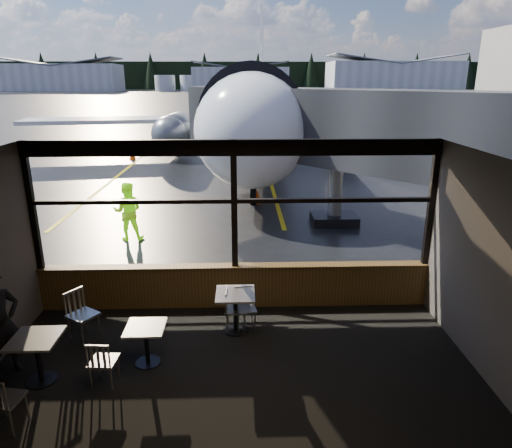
{
  "coord_description": "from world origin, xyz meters",
  "views": [
    {
      "loc": [
        0.15,
        -8.7,
        4.6
      ],
      "look_at": [
        0.46,
        1.0,
        1.5
      ],
      "focal_mm": 32.0,
      "sensor_mm": 36.0,
      "label": 1
    }
  ],
  "objects_px": {
    "airliner": "(259,64)",
    "chair_mid_s": "(104,362)",
    "cafe_table_mid": "(147,345)",
    "passenger": "(0,324)",
    "chair_near_w": "(236,310)",
    "jet_bridge": "(351,153)",
    "cafe_table_left": "(39,360)",
    "chair_near_n": "(245,309)",
    "cone_nose": "(257,196)",
    "cone_wing": "(132,155)",
    "cafe_table_near": "(236,312)",
    "chair_mid_w": "(83,316)",
    "chair_left_s": "(5,400)",
    "ground_crew": "(128,211)"
  },
  "relations": [
    {
      "from": "airliner",
      "to": "cafe_table_left",
      "type": "height_order",
      "value": "airliner"
    },
    {
      "from": "cone_wing",
      "to": "passenger",
      "type": "bearing_deg",
      "value": -82.71
    },
    {
      "from": "cafe_table_near",
      "to": "cafe_table_mid",
      "type": "relative_size",
      "value": 1.14
    },
    {
      "from": "cafe_table_mid",
      "to": "cone_wing",
      "type": "height_order",
      "value": "cafe_table_mid"
    },
    {
      "from": "chair_left_s",
      "to": "cone_nose",
      "type": "relative_size",
      "value": 1.61
    },
    {
      "from": "chair_mid_s",
      "to": "cafe_table_near",
      "type": "bearing_deg",
      "value": 41.71
    },
    {
      "from": "cafe_table_left",
      "to": "ground_crew",
      "type": "distance_m",
      "value": 6.79
    },
    {
      "from": "cafe_table_mid",
      "to": "airliner",
      "type": "bearing_deg",
      "value": 83.07
    },
    {
      "from": "cone_wing",
      "to": "chair_mid_s",
      "type": "bearing_deg",
      "value": -78.41
    },
    {
      "from": "jet_bridge",
      "to": "cafe_table_left",
      "type": "xyz_separation_m",
      "value": [
        -6.66,
        -7.94,
        -1.98
      ]
    },
    {
      "from": "ground_crew",
      "to": "cafe_table_left",
      "type": "bearing_deg",
      "value": 86.3
    },
    {
      "from": "cafe_table_left",
      "to": "chair_left_s",
      "type": "bearing_deg",
      "value": -91.3
    },
    {
      "from": "cafe_table_mid",
      "to": "passenger",
      "type": "height_order",
      "value": "passenger"
    },
    {
      "from": "cafe_table_left",
      "to": "chair_mid_s",
      "type": "xyz_separation_m",
      "value": [
        1.05,
        -0.11,
        0.02
      ]
    },
    {
      "from": "passenger",
      "to": "ground_crew",
      "type": "height_order",
      "value": "passenger"
    },
    {
      "from": "chair_near_n",
      "to": "passenger",
      "type": "xyz_separation_m",
      "value": [
        -3.9,
        -1.27,
        0.48
      ]
    },
    {
      "from": "chair_near_n",
      "to": "cafe_table_mid",
      "type": "bearing_deg",
      "value": 24.22
    },
    {
      "from": "jet_bridge",
      "to": "chair_near_n",
      "type": "distance_m",
      "value": 7.53
    },
    {
      "from": "cafe_table_near",
      "to": "chair_left_s",
      "type": "xyz_separation_m",
      "value": [
        -3.1,
        -2.43,
        0.04
      ]
    },
    {
      "from": "airliner",
      "to": "chair_mid_s",
      "type": "relative_size",
      "value": 42.98
    },
    {
      "from": "jet_bridge",
      "to": "cafe_table_mid",
      "type": "height_order",
      "value": "jet_bridge"
    },
    {
      "from": "cafe_table_near",
      "to": "chair_mid_w",
      "type": "distance_m",
      "value": 2.79
    },
    {
      "from": "cafe_table_mid",
      "to": "cafe_table_left",
      "type": "distance_m",
      "value": 1.66
    },
    {
      "from": "jet_bridge",
      "to": "chair_near_w",
      "type": "relative_size",
      "value": 13.17
    },
    {
      "from": "airliner",
      "to": "chair_near_n",
      "type": "relative_size",
      "value": 43.64
    },
    {
      "from": "chair_mid_s",
      "to": "cone_wing",
      "type": "relative_size",
      "value": 1.52
    },
    {
      "from": "chair_near_w",
      "to": "jet_bridge",
      "type": "bearing_deg",
      "value": 152.86
    },
    {
      "from": "chair_mid_w",
      "to": "cone_wing",
      "type": "relative_size",
      "value": 1.74
    },
    {
      "from": "chair_left_s",
      "to": "cone_wing",
      "type": "height_order",
      "value": "chair_left_s"
    },
    {
      "from": "airliner",
      "to": "chair_mid_s",
      "type": "xyz_separation_m",
      "value": [
        -3.25,
        -22.72,
        -5.03
      ]
    },
    {
      "from": "airliner",
      "to": "chair_left_s",
      "type": "height_order",
      "value": "airliner"
    },
    {
      "from": "cafe_table_mid",
      "to": "chair_mid_s",
      "type": "xyz_separation_m",
      "value": [
        -0.55,
        -0.54,
        0.06
      ]
    },
    {
      "from": "airliner",
      "to": "cone_wing",
      "type": "distance_m",
      "value": 9.31
    },
    {
      "from": "chair_near_w",
      "to": "cone_wing",
      "type": "xyz_separation_m",
      "value": [
        -6.39,
        19.63,
        -0.14
      ]
    },
    {
      "from": "chair_mid_w",
      "to": "jet_bridge",
      "type": "bearing_deg",
      "value": 171.29
    },
    {
      "from": "cafe_table_left",
      "to": "chair_near_n",
      "type": "xyz_separation_m",
      "value": [
        3.26,
        1.52,
        0.01
      ]
    },
    {
      "from": "chair_mid_w",
      "to": "passenger",
      "type": "height_order",
      "value": "passenger"
    },
    {
      "from": "chair_mid_s",
      "to": "ground_crew",
      "type": "relative_size",
      "value": 0.48
    },
    {
      "from": "cafe_table_left",
      "to": "chair_near_w",
      "type": "bearing_deg",
      "value": 25.63
    },
    {
      "from": "cafe_table_near",
      "to": "chair_near_n",
      "type": "xyz_separation_m",
      "value": [
        0.18,
        0.09,
        0.01
      ]
    },
    {
      "from": "chair_left_s",
      "to": "airliner",
      "type": "bearing_deg",
      "value": 89.38
    },
    {
      "from": "chair_mid_s",
      "to": "airliner",
      "type": "bearing_deg",
      "value": 86.44
    },
    {
      "from": "chair_mid_s",
      "to": "passenger",
      "type": "xyz_separation_m",
      "value": [
        -1.68,
        0.36,
        0.48
      ]
    },
    {
      "from": "chair_mid_s",
      "to": "cone_nose",
      "type": "height_order",
      "value": "chair_mid_s"
    },
    {
      "from": "cafe_table_left",
      "to": "chair_near_n",
      "type": "distance_m",
      "value": 3.6
    },
    {
      "from": "chair_left_s",
      "to": "cone_nose",
      "type": "height_order",
      "value": "chair_left_s"
    },
    {
      "from": "cafe_table_mid",
      "to": "cone_nose",
      "type": "xyz_separation_m",
      "value": [
        2.19,
        10.42,
        -0.08
      ]
    },
    {
      "from": "airliner",
      "to": "cone_nose",
      "type": "bearing_deg",
      "value": -89.36
    },
    {
      "from": "airliner",
      "to": "chair_mid_w",
      "type": "height_order",
      "value": "airliner"
    },
    {
      "from": "cafe_table_near",
      "to": "ground_crew",
      "type": "xyz_separation_m",
      "value": [
        -3.24,
        5.35,
        0.47
      ]
    }
  ]
}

